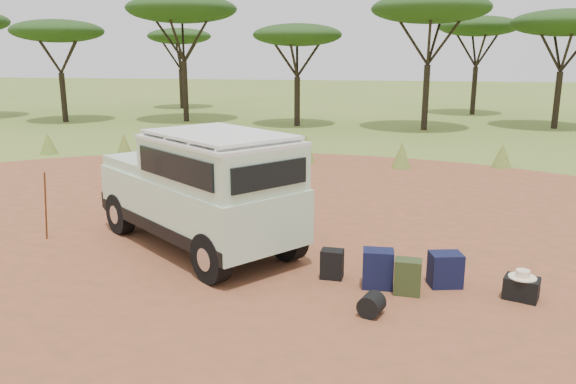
% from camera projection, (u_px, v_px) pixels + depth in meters
% --- Properties ---
extents(ground, '(140.00, 140.00, 0.00)m').
position_uv_depth(ground, '(220.00, 256.00, 9.57)').
color(ground, '#5A7A2B').
rests_on(ground, ground).
extents(dirt_clearing, '(23.00, 23.00, 0.01)m').
position_uv_depth(dirt_clearing, '(220.00, 255.00, 9.57)').
color(dirt_clearing, '#9C4D33').
rests_on(dirt_clearing, ground).
extents(grass_fringe, '(36.60, 1.60, 0.90)m').
position_uv_depth(grass_fringe, '(309.00, 151.00, 17.72)').
color(grass_fringe, '#5A7A2B').
rests_on(grass_fringe, ground).
extents(acacia_treeline, '(46.70, 13.20, 6.26)m').
position_uv_depth(acacia_treeline, '(359.00, 23.00, 27.15)').
color(acacia_treeline, black).
rests_on(acacia_treeline, ground).
extents(safari_vehicle, '(4.44, 4.01, 2.12)m').
position_uv_depth(safari_vehicle, '(201.00, 192.00, 9.74)').
color(safari_vehicle, '#BADABA').
rests_on(safari_vehicle, ground).
extents(walking_staff, '(0.26, 0.22, 1.32)m').
position_uv_depth(walking_staff, '(46.00, 206.00, 10.17)').
color(walking_staff, brown).
rests_on(walking_staff, ground).
extents(backpack_black, '(0.35, 0.26, 0.46)m').
position_uv_depth(backpack_black, '(332.00, 264.00, 8.54)').
color(backpack_black, black).
rests_on(backpack_black, ground).
extents(backpack_navy, '(0.46, 0.34, 0.58)m').
position_uv_depth(backpack_navy, '(378.00, 269.00, 8.19)').
color(backpack_navy, '#12183B').
rests_on(backpack_navy, ground).
extents(backpack_olive, '(0.39, 0.29, 0.52)m').
position_uv_depth(backpack_olive, '(408.00, 277.00, 7.97)').
color(backpack_olive, '#33441F').
rests_on(backpack_olive, ground).
extents(duffel_navy, '(0.53, 0.45, 0.51)m').
position_uv_depth(duffel_navy, '(445.00, 270.00, 8.25)').
color(duffel_navy, '#12183B').
rests_on(duffel_navy, ground).
extents(hard_case, '(0.54, 0.46, 0.32)m').
position_uv_depth(hard_case, '(521.00, 288.00, 7.83)').
color(hard_case, black).
rests_on(hard_case, ground).
extents(stuff_sack, '(0.39, 0.39, 0.30)m').
position_uv_depth(stuff_sack, '(371.00, 305.00, 7.33)').
color(stuff_sack, black).
rests_on(stuff_sack, ground).
extents(safari_hat, '(0.38, 0.38, 0.11)m').
position_uv_depth(safari_hat, '(523.00, 275.00, 7.78)').
color(safari_hat, beige).
rests_on(safari_hat, hard_case).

